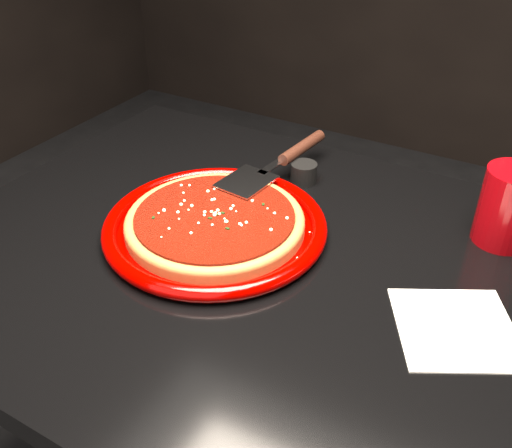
{
  "coord_description": "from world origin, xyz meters",
  "views": [
    {
      "loc": [
        0.27,
        -0.62,
        1.29
      ],
      "look_at": [
        -0.11,
        0.05,
        0.77
      ],
      "focal_mm": 40.0,
      "sensor_mm": 36.0,
      "label": 1
    }
  ],
  "objects_px": {
    "pizza_server": "(278,162)",
    "table": "(294,427)",
    "cup": "(508,207)",
    "ramekin": "(304,173)",
    "plate": "(215,226)"
  },
  "relations": [
    {
      "from": "pizza_server",
      "to": "ramekin",
      "type": "xyz_separation_m",
      "value": [
        0.04,
        0.03,
        -0.03
      ]
    },
    {
      "from": "pizza_server",
      "to": "table",
      "type": "bearing_deg",
      "value": -47.11
    },
    {
      "from": "table",
      "to": "plate",
      "type": "xyz_separation_m",
      "value": [
        -0.17,
        0.02,
        0.39
      ]
    },
    {
      "from": "table",
      "to": "cup",
      "type": "height_order",
      "value": "cup"
    },
    {
      "from": "plate",
      "to": "ramekin",
      "type": "relative_size",
      "value": 7.41
    },
    {
      "from": "table",
      "to": "plate",
      "type": "height_order",
      "value": "plate"
    },
    {
      "from": "table",
      "to": "plate",
      "type": "relative_size",
      "value": 3.27
    },
    {
      "from": "cup",
      "to": "ramekin",
      "type": "relative_size",
      "value": 2.55
    },
    {
      "from": "pizza_server",
      "to": "ramekin",
      "type": "relative_size",
      "value": 6.63
    },
    {
      "from": "plate",
      "to": "pizza_server",
      "type": "distance_m",
      "value": 0.2
    },
    {
      "from": "ramekin",
      "to": "cup",
      "type": "bearing_deg",
      "value": -1.82
    },
    {
      "from": "cup",
      "to": "ramekin",
      "type": "height_order",
      "value": "cup"
    },
    {
      "from": "table",
      "to": "ramekin",
      "type": "relative_size",
      "value": 24.22
    },
    {
      "from": "pizza_server",
      "to": "ramekin",
      "type": "height_order",
      "value": "pizza_server"
    },
    {
      "from": "plate",
      "to": "cup",
      "type": "relative_size",
      "value": 2.91
    }
  ]
}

